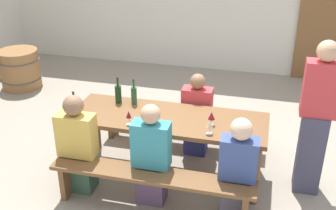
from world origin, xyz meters
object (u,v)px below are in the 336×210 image
(tasting_table, at_px, (168,123))
(wine_glass_1, at_px, (129,115))
(bench_far, at_px, (181,120))
(wine_glass_2, at_px, (212,116))
(standing_host, at_px, (316,121))
(seated_guest_far_0, at_px, (197,117))
(wine_bottle_1, at_px, (75,108))
(seated_guest_near_0, at_px, (78,146))
(bench_near, at_px, (151,181))
(seated_guest_near_2, at_px, (238,170))
(wine_glass_0, at_px, (209,124))
(wooden_door, at_px, (325,23))
(wine_bottle_2, at_px, (134,95))
(wine_bottle_0, at_px, (118,94))
(seated_guest_near_1, at_px, (151,157))
(wine_barrel, at_px, (20,69))

(tasting_table, distance_m, wine_glass_1, 0.50)
(bench_far, height_order, wine_glass_2, wine_glass_2)
(bench_far, bearing_deg, standing_host, -20.98)
(bench_far, relative_size, seated_guest_far_0, 1.96)
(wine_bottle_1, distance_m, wine_glass_2, 1.52)
(seated_guest_near_0, bearing_deg, wine_glass_2, -71.31)
(bench_near, bearing_deg, seated_guest_near_2, 9.95)
(wine_glass_0, bearing_deg, wooden_door, 69.81)
(wooden_door, relative_size, wine_bottle_2, 6.63)
(tasting_table, xyz_separation_m, seated_guest_near_2, (0.85, -0.54, -0.14))
(wine_bottle_0, xyz_separation_m, wine_glass_1, (0.31, -0.50, -0.00))
(wine_glass_2, bearing_deg, wine_bottle_0, 165.79)
(wooden_door, distance_m, wine_glass_0, 4.10)
(tasting_table, height_order, seated_guest_near_0, seated_guest_near_0)
(wine_glass_1, bearing_deg, wine_bottle_0, 121.49)
(seated_guest_near_0, bearing_deg, wooden_door, -34.20)
(wine_bottle_1, bearing_deg, seated_guest_near_2, -7.99)
(seated_guest_near_0, bearing_deg, standing_host, -75.74)
(wine_glass_2, distance_m, seated_guest_near_1, 0.78)
(wine_bottle_2, bearing_deg, bench_near, -62.51)
(tasting_table, distance_m, seated_guest_near_1, 0.56)
(wine_bottle_0, xyz_separation_m, wine_bottle_1, (-0.32, -0.50, 0.00))
(tasting_table, distance_m, bench_far, 0.76)
(seated_guest_far_0, bearing_deg, wooden_door, 150.89)
(tasting_table, distance_m, wine_bottle_2, 0.56)
(bench_near, distance_m, wine_glass_1, 0.75)
(wooden_door, relative_size, seated_guest_far_0, 1.93)
(bench_near, relative_size, wine_bottle_0, 6.57)
(bench_far, xyz_separation_m, wine_bottle_1, (-1.00, -0.97, 0.51))
(wine_bottle_2, bearing_deg, seated_guest_near_0, -117.34)
(tasting_table, distance_m, wine_barrel, 3.71)
(tasting_table, relative_size, wine_barrel, 3.15)
(wine_glass_1, bearing_deg, bench_near, -48.17)
(tasting_table, xyz_separation_m, standing_host, (1.58, 0.08, 0.18))
(wine_bottle_0, relative_size, seated_guest_far_0, 0.30)
(wine_glass_2, bearing_deg, wine_glass_0, -87.46)
(bench_near, distance_m, seated_guest_far_0, 1.26)
(wine_bottle_1, relative_size, seated_guest_near_2, 0.29)
(wooden_door, relative_size, seated_guest_near_0, 1.82)
(wine_bottle_0, xyz_separation_m, standing_host, (2.26, -0.14, -0.01))
(seated_guest_near_1, bearing_deg, wine_glass_1, 51.47)
(wine_bottle_2, xyz_separation_m, wine_glass_2, (0.98, -0.30, -0.00))
(wine_bottle_1, height_order, wine_glass_0, wine_bottle_1)
(wine_bottle_2, height_order, wine_barrel, wine_bottle_2)
(wooden_door, relative_size, bench_near, 0.98)
(wine_bottle_2, relative_size, standing_host, 0.18)
(wine_glass_1, height_order, seated_guest_near_2, seated_guest_near_2)
(wine_glass_1, height_order, wine_barrel, wine_glass_1)
(wine_glass_0, distance_m, seated_guest_near_2, 0.55)
(seated_guest_near_0, xyz_separation_m, seated_guest_near_1, (0.83, -0.00, -0.00))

